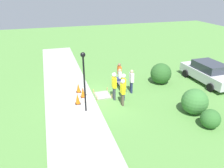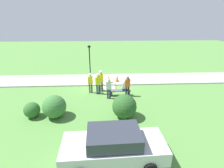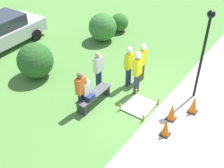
% 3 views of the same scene
% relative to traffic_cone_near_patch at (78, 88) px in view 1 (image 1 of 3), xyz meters
% --- Properties ---
extents(ground_plane, '(60.00, 60.00, 0.00)m').
position_rel_traffic_cone_near_patch_xyz_m(ground_plane, '(1.33, 0.87, -0.44)').
color(ground_plane, '#51843D').
extents(sidewalk, '(28.00, 3.20, 0.10)m').
position_rel_traffic_cone_near_patch_xyz_m(sidewalk, '(1.33, -0.73, -0.39)').
color(sidewalk, '#9E9E99').
rests_on(sidewalk, ground_plane).
extents(wet_concrete_patch, '(1.21, 1.07, 0.30)m').
position_rel_traffic_cone_near_patch_xyz_m(wet_concrete_patch, '(0.83, 1.51, -0.40)').
color(wet_concrete_patch, gray).
rests_on(wet_concrete_patch, ground_plane).
extents(traffic_cone_near_patch, '(0.34, 0.34, 0.68)m').
position_rel_traffic_cone_near_patch_xyz_m(traffic_cone_near_patch, '(0.00, 0.00, 0.00)').
color(traffic_cone_near_patch, black).
rests_on(traffic_cone_near_patch, sidewalk).
extents(traffic_cone_far_patch, '(0.34, 0.34, 0.72)m').
position_rel_traffic_cone_near_patch_xyz_m(traffic_cone_far_patch, '(0.83, 0.18, 0.02)').
color(traffic_cone_far_patch, black).
rests_on(traffic_cone_far_patch, sidewalk).
extents(traffic_cone_sidewalk_edge, '(0.34, 0.34, 0.74)m').
position_rel_traffic_cone_near_patch_xyz_m(traffic_cone_sidewalk_edge, '(1.66, -0.31, 0.03)').
color(traffic_cone_sidewalk_edge, black).
rests_on(traffic_cone_sidewalk_edge, sidewalk).
extents(park_bench, '(1.68, 0.44, 0.50)m').
position_rel_traffic_cone_near_patch_xyz_m(park_bench, '(-0.03, 3.10, -0.09)').
color(park_bench, '#2D2D33').
rests_on(park_bench, ground_plane).
extents(person_seated_on_bench, '(0.36, 0.44, 0.89)m').
position_rel_traffic_cone_near_patch_xyz_m(person_seated_on_bench, '(-0.36, 3.15, 0.41)').
color(person_seated_on_bench, navy).
rests_on(person_seated_on_bench, park_bench).
extents(worker_supervisor, '(0.40, 0.28, 1.92)m').
position_rel_traffic_cone_near_patch_xyz_m(worker_supervisor, '(1.59, 2.14, 0.73)').
color(worker_supervisor, '#383D47').
rests_on(worker_supervisor, ground_plane).
extents(worker_assistant, '(0.40, 0.27, 1.86)m').
position_rel_traffic_cone_near_patch_xyz_m(worker_assistant, '(1.83, 2.69, 0.69)').
color(worker_assistant, navy).
rests_on(worker_assistant, ground_plane).
extents(worker_trainee, '(0.40, 0.26, 1.79)m').
position_rel_traffic_cone_near_patch_xyz_m(worker_trainee, '(2.48, 2.42, 0.64)').
color(worker_trainee, brown).
rests_on(worker_trainee, ground_plane).
extents(bystander_in_orange_shirt, '(0.40, 0.23, 1.73)m').
position_rel_traffic_cone_near_patch_xyz_m(bystander_in_orange_shirt, '(-0.60, 3.22, 0.55)').
color(bystander_in_orange_shirt, black).
rests_on(bystander_in_orange_shirt, ground_plane).
extents(bystander_in_gray_shirt, '(0.40, 0.23, 1.72)m').
position_rel_traffic_cone_near_patch_xyz_m(bystander_in_gray_shirt, '(0.94, 3.61, 0.54)').
color(bystander_in_gray_shirt, navy).
rests_on(bystander_in_gray_shirt, ground_plane).
extents(lamppost_near, '(0.28, 0.28, 3.61)m').
position_rel_traffic_cone_near_patch_xyz_m(lamppost_near, '(2.63, 0.04, 2.05)').
color(lamppost_near, black).
rests_on(lamppost_near, sidewalk).
extents(parked_car_silver, '(4.77, 2.25, 1.61)m').
position_rel_traffic_cone_near_patch_xyz_m(parked_car_silver, '(0.93, 10.03, 0.38)').
color(parked_car_silver, '#BCBCC1').
rests_on(parked_car_silver, ground_plane).
extents(shrub_rounded_near, '(1.59, 1.59, 1.59)m').
position_rel_traffic_cone_near_patch_xyz_m(shrub_rounded_near, '(0.02, 6.40, 0.36)').
color(shrub_rounded_near, '#285623').
rests_on(shrub_rounded_near, ground_plane).
extents(shrub_rounded_mid, '(1.04, 1.04, 1.04)m').
position_rel_traffic_cone_near_patch_xyz_m(shrub_rounded_mid, '(6.08, 6.08, 0.09)').
color(shrub_rounded_mid, '#2D6028').
rests_on(shrub_rounded_mid, ground_plane).
extents(shrub_rounded_far, '(1.53, 1.53, 1.53)m').
position_rel_traffic_cone_near_patch_xyz_m(shrub_rounded_far, '(4.58, 6.15, 0.33)').
color(shrub_rounded_far, '#387033').
rests_on(shrub_rounded_far, ground_plane).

